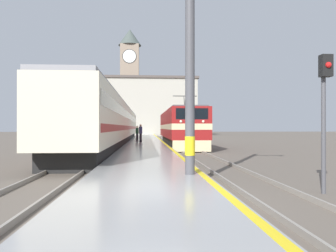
# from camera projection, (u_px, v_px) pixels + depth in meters

# --- Properties ---
(ground_plane) EXTENTS (200.00, 200.00, 0.00)m
(ground_plane) POSITION_uv_depth(u_px,v_px,m) (146.00, 143.00, 37.78)
(ground_plane) COLOR #60564C
(platform) EXTENTS (3.78, 140.00, 0.34)m
(platform) POSITION_uv_depth(u_px,v_px,m) (146.00, 144.00, 32.80)
(platform) COLOR #999999
(platform) RESTS_ON ground
(rail_track_near) EXTENTS (2.83, 140.00, 0.16)m
(rail_track_near) POSITION_uv_depth(u_px,v_px,m) (178.00, 145.00, 33.02)
(rail_track_near) COLOR #60564C
(rail_track_near) RESTS_ON ground
(rail_track_far) EXTENTS (2.83, 140.00, 0.16)m
(rail_track_far) POSITION_uv_depth(u_px,v_px,m) (114.00, 145.00, 32.58)
(rail_track_far) COLOR #60564C
(rail_track_far) RESTS_ON ground
(locomotive_train) EXTENTS (2.92, 17.37, 4.49)m
(locomotive_train) POSITION_uv_depth(u_px,v_px,m) (179.00, 128.00, 31.75)
(locomotive_train) COLOR black
(locomotive_train) RESTS_ON ground
(passenger_train) EXTENTS (2.92, 46.83, 4.09)m
(passenger_train) POSITION_uv_depth(u_px,v_px,m) (116.00, 124.00, 35.15)
(passenger_train) COLOR black
(passenger_train) RESTS_ON ground
(catenary_mast) EXTENTS (2.21, 0.32, 8.61)m
(catenary_mast) POSITION_uv_depth(u_px,v_px,m) (191.00, 42.00, 10.37)
(catenary_mast) COLOR #4C4C51
(catenary_mast) RESTS_ON platform
(person_on_platform) EXTENTS (0.34, 0.34, 1.65)m
(person_on_platform) POSITION_uv_depth(u_px,v_px,m) (137.00, 133.00, 36.60)
(person_on_platform) COLOR #23232D
(person_on_platform) RESTS_ON platform
(second_waiting_passenger) EXTENTS (0.34, 0.34, 1.80)m
(second_waiting_passenger) POSITION_uv_depth(u_px,v_px,m) (141.00, 133.00, 33.40)
(second_waiting_passenger) COLOR #23232D
(second_waiting_passenger) RESTS_ON platform
(clock_tower) EXTENTS (5.97, 5.97, 27.72)m
(clock_tower) POSITION_uv_depth(u_px,v_px,m) (130.00, 78.00, 86.17)
(clock_tower) COLOR gray
(clock_tower) RESTS_ON ground
(station_building) EXTENTS (27.08, 9.72, 12.95)m
(station_building) POSITION_uv_depth(u_px,v_px,m) (137.00, 107.00, 74.27)
(station_building) COLOR #B7B2A3
(station_building) RESTS_ON ground
(signal_post) EXTENTS (0.30, 0.39, 3.80)m
(signal_post) POSITION_uv_depth(u_px,v_px,m) (325.00, 100.00, 8.94)
(signal_post) COLOR #4C4C51
(signal_post) RESTS_ON ground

